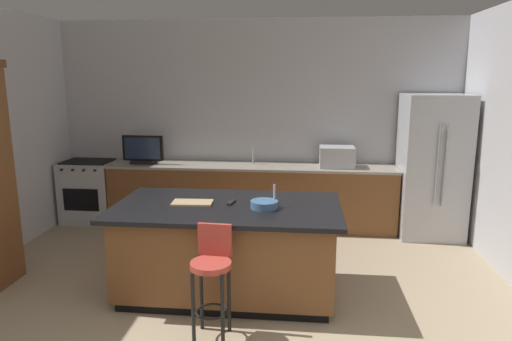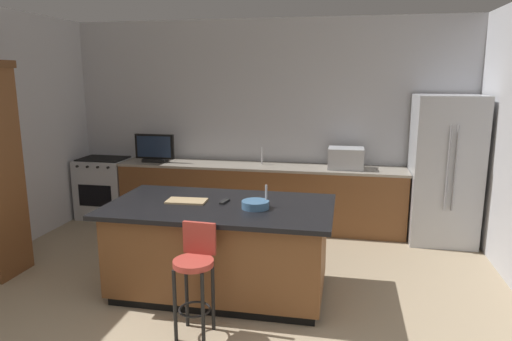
{
  "view_description": "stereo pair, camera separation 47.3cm",
  "coord_description": "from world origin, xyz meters",
  "px_view_note": "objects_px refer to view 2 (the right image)",
  "views": [
    {
      "loc": [
        0.7,
        -2.54,
        2.18
      ],
      "look_at": [
        0.17,
        2.58,
        1.11
      ],
      "focal_mm": 32.11,
      "sensor_mm": 36.0,
      "label": 1
    },
    {
      "loc": [
        1.17,
        -2.47,
        2.18
      ],
      "look_at": [
        0.17,
        2.58,
        1.11
      ],
      "focal_mm": 32.11,
      "sensor_mm": 36.0,
      "label": 2
    }
  ],
  "objects_px": {
    "kitchen_island": "(221,248)",
    "cutting_board": "(187,201)",
    "microwave": "(346,158)",
    "range_oven": "(105,188)",
    "fruit_bowl": "(255,205)",
    "cell_phone": "(176,200)",
    "tv_monitor": "(155,149)",
    "tv_remote": "(225,202)",
    "refrigerator": "(444,170)",
    "bar_stool_center": "(195,270)"
  },
  "relations": [
    {
      "from": "tv_monitor",
      "to": "bar_stool_center",
      "type": "bearing_deg",
      "value": -61.1
    },
    {
      "from": "refrigerator",
      "to": "cutting_board",
      "type": "bearing_deg",
      "value": -144.61
    },
    {
      "from": "kitchen_island",
      "to": "tv_monitor",
      "type": "relative_size",
      "value": 3.74
    },
    {
      "from": "microwave",
      "to": "bar_stool_center",
      "type": "height_order",
      "value": "microwave"
    },
    {
      "from": "tv_remote",
      "to": "bar_stool_center",
      "type": "bearing_deg",
      "value": -82.77
    },
    {
      "from": "microwave",
      "to": "cutting_board",
      "type": "bearing_deg",
      "value": -126.61
    },
    {
      "from": "tv_monitor",
      "to": "cell_phone",
      "type": "xyz_separation_m",
      "value": [
        1.1,
        -2.02,
        -0.17
      ]
    },
    {
      "from": "kitchen_island",
      "to": "cutting_board",
      "type": "xyz_separation_m",
      "value": [
        -0.35,
        0.02,
        0.46
      ]
    },
    {
      "from": "refrigerator",
      "to": "fruit_bowl",
      "type": "xyz_separation_m",
      "value": [
        -2.1,
        -2.1,
        -0.0
      ]
    },
    {
      "from": "bar_stool_center",
      "to": "fruit_bowl",
      "type": "bearing_deg",
      "value": 66.11
    },
    {
      "from": "refrigerator",
      "to": "range_oven",
      "type": "relative_size",
      "value": 2.07
    },
    {
      "from": "bar_stool_center",
      "to": "tv_monitor",
      "type": "bearing_deg",
      "value": 122.07
    },
    {
      "from": "refrigerator",
      "to": "bar_stool_center",
      "type": "height_order",
      "value": "refrigerator"
    },
    {
      "from": "fruit_bowl",
      "to": "tv_monitor",
      "type": "bearing_deg",
      "value": 132.38
    },
    {
      "from": "tv_remote",
      "to": "range_oven",
      "type": "bearing_deg",
      "value": 149.75
    },
    {
      "from": "range_oven",
      "to": "fruit_bowl",
      "type": "relative_size",
      "value": 3.53
    },
    {
      "from": "range_oven",
      "to": "bar_stool_center",
      "type": "xyz_separation_m",
      "value": [
        2.46,
        -2.92,
        0.11
      ]
    },
    {
      "from": "refrigerator",
      "to": "tv_remote",
      "type": "relative_size",
      "value": 11.39
    },
    {
      "from": "tv_remote",
      "to": "fruit_bowl",
      "type": "bearing_deg",
      "value": -13.21
    },
    {
      "from": "bar_stool_center",
      "to": "cell_phone",
      "type": "height_order",
      "value": "bar_stool_center"
    },
    {
      "from": "refrigerator",
      "to": "range_oven",
      "type": "height_order",
      "value": "refrigerator"
    },
    {
      "from": "refrigerator",
      "to": "tv_monitor",
      "type": "distance_m",
      "value": 4.06
    },
    {
      "from": "kitchen_island",
      "to": "fruit_bowl",
      "type": "distance_m",
      "value": 0.62
    },
    {
      "from": "tv_monitor",
      "to": "tv_remote",
      "type": "distance_m",
      "value": 2.57
    },
    {
      "from": "refrigerator",
      "to": "cell_phone",
      "type": "height_order",
      "value": "refrigerator"
    },
    {
      "from": "fruit_bowl",
      "to": "cell_phone",
      "type": "relative_size",
      "value": 1.76
    },
    {
      "from": "microwave",
      "to": "cell_phone",
      "type": "distance_m",
      "value": 2.68
    },
    {
      "from": "fruit_bowl",
      "to": "cutting_board",
      "type": "distance_m",
      "value": 0.73
    },
    {
      "from": "microwave",
      "to": "fruit_bowl",
      "type": "relative_size",
      "value": 1.82
    },
    {
      "from": "range_oven",
      "to": "microwave",
      "type": "bearing_deg",
      "value": 0.02
    },
    {
      "from": "refrigerator",
      "to": "microwave",
      "type": "relative_size",
      "value": 4.03
    },
    {
      "from": "range_oven",
      "to": "fruit_bowl",
      "type": "bearing_deg",
      "value": -37.75
    },
    {
      "from": "tv_monitor",
      "to": "cutting_board",
      "type": "height_order",
      "value": "tv_monitor"
    },
    {
      "from": "cutting_board",
      "to": "tv_monitor",
      "type": "bearing_deg",
      "value": 120.91
    },
    {
      "from": "microwave",
      "to": "range_oven",
      "type": "bearing_deg",
      "value": -179.98
    },
    {
      "from": "bar_stool_center",
      "to": "tv_remote",
      "type": "bearing_deg",
      "value": 91.18
    },
    {
      "from": "fruit_bowl",
      "to": "tv_remote",
      "type": "bearing_deg",
      "value": 157.56
    },
    {
      "from": "tv_monitor",
      "to": "fruit_bowl",
      "type": "height_order",
      "value": "tv_monitor"
    },
    {
      "from": "tv_monitor",
      "to": "tv_remote",
      "type": "bearing_deg",
      "value": -51.12
    },
    {
      "from": "microwave",
      "to": "tv_remote",
      "type": "bearing_deg",
      "value": -119.81
    },
    {
      "from": "microwave",
      "to": "cell_phone",
      "type": "height_order",
      "value": "microwave"
    },
    {
      "from": "tv_remote",
      "to": "microwave",
      "type": "bearing_deg",
      "value": 69.42
    },
    {
      "from": "cell_phone",
      "to": "bar_stool_center",
      "type": "bearing_deg",
      "value": -36.3
    },
    {
      "from": "kitchen_island",
      "to": "tv_remote",
      "type": "distance_m",
      "value": 0.47
    },
    {
      "from": "fruit_bowl",
      "to": "tv_remote",
      "type": "relative_size",
      "value": 1.56
    },
    {
      "from": "range_oven",
      "to": "cutting_board",
      "type": "height_order",
      "value": "cutting_board"
    },
    {
      "from": "tv_monitor",
      "to": "range_oven",
      "type": "bearing_deg",
      "value": 176.69
    },
    {
      "from": "bar_stool_center",
      "to": "cutting_board",
      "type": "height_order",
      "value": "bar_stool_center"
    },
    {
      "from": "range_oven",
      "to": "tv_remote",
      "type": "height_order",
      "value": "tv_remote"
    },
    {
      "from": "kitchen_island",
      "to": "refrigerator",
      "type": "xyz_separation_m",
      "value": [
        2.48,
        2.03,
        0.49
      ]
    }
  ]
}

